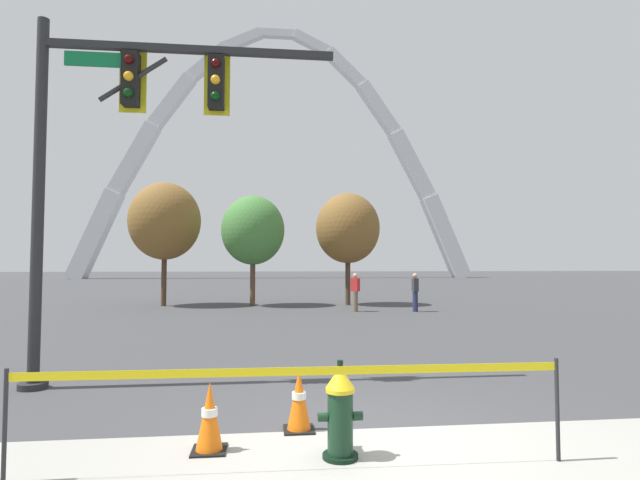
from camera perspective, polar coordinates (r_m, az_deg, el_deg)
ground_plane at (r=5.99m, az=7.41°, el=-22.06°), size 240.00×240.00×0.00m
fire_hydrant at (r=5.20m, az=2.40°, el=-19.69°), size 0.46×0.48×0.99m
caution_tape_barrier at (r=4.83m, az=-2.93°, el=-18.13°), size 5.29×0.14×1.03m
traffic_cone_by_hydrant at (r=6.00m, az=-2.51°, el=-18.47°), size 0.36×0.36×0.73m
traffic_cone_mid_sidewalk at (r=5.51m, az=-12.97°, el=-19.82°), size 0.36×0.36×0.73m
traffic_signal_gantry at (r=8.79m, az=-23.30°, el=11.18°), size 5.02×0.44×6.00m
monument_arch at (r=68.70m, az=-5.07°, el=9.08°), size 55.59×2.23×35.85m
tree_far_left at (r=23.92m, az=-17.92°, el=2.13°), size 3.34×3.34×5.84m
tree_left_mid at (r=22.96m, az=-7.95°, el=1.14°), size 2.98×2.98×5.21m
tree_center_left at (r=23.30m, az=3.31°, el=1.39°), size 3.09×3.09×5.40m
pedestrian_walking_left at (r=20.36m, az=11.22°, el=-6.05°), size 0.22×0.34×1.59m
pedestrian_standing_center at (r=20.04m, az=4.21°, el=-6.15°), size 0.38×0.38×1.59m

